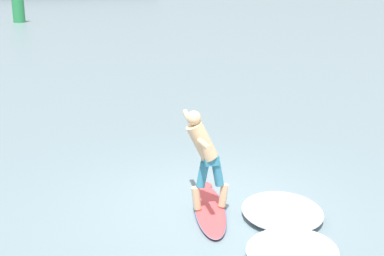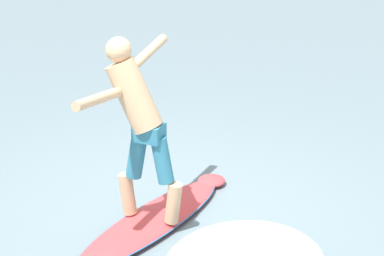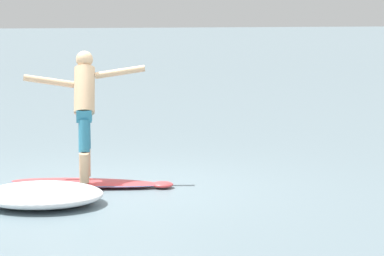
{
  "view_description": "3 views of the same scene",
  "coord_description": "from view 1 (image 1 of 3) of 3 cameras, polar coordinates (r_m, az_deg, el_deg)",
  "views": [
    {
      "loc": [
        -3.78,
        -7.79,
        4.08
      ],
      "look_at": [
        0.38,
        1.48,
        0.94
      ],
      "focal_mm": 50.0,
      "sensor_mm": 36.0,
      "label": 1
    },
    {
      "loc": [
        1.99,
        -7.58,
        4.16
      ],
      "look_at": [
        0.11,
        0.48,
        0.69
      ],
      "focal_mm": 85.0,
      "sensor_mm": 36.0,
      "label": 2
    },
    {
      "loc": [
        11.98,
        -1.93,
        2.39
      ],
      "look_at": [
        -0.48,
        1.26,
        0.7
      ],
      "focal_mm": 85.0,
      "sensor_mm": 36.0,
      "label": 3
    }
  ],
  "objects": [
    {
      "name": "ground_plane",
      "position": [
        9.57,
        1.56,
        -8.08
      ],
      "size": [
        200.0,
        200.0,
        0.0
      ],
      "primitive_type": "plane",
      "color": "slate"
    },
    {
      "name": "surfboard",
      "position": [
        9.27,
        1.89,
        -8.62
      ],
      "size": [
        1.23,
        2.24,
        0.23
      ],
      "color": "#E04549",
      "rests_on": "ground"
    },
    {
      "name": "surfer",
      "position": [
        8.79,
        1.25,
        -2.51
      ],
      "size": [
        0.78,
        1.64,
        1.73
      ],
      "color": "tan",
      "rests_on": "surfboard"
    },
    {
      "name": "channel_marker_buoy",
      "position": [
        41.03,
        -18.03,
        11.9
      ],
      "size": [
        0.85,
        0.85,
        2.08
      ],
      "color": "#288447",
      "rests_on": "ground"
    },
    {
      "name": "wave_foam_at_tail",
      "position": [
        9.15,
        9.59,
        -8.72
      ],
      "size": [
        1.7,
        1.82,
        0.25
      ],
      "color": "white",
      "rests_on": "ground"
    },
    {
      "name": "wave_foam_at_nose",
      "position": [
        7.95,
        10.64,
        -12.73
      ],
      "size": [
        1.45,
        1.39,
        0.32
      ],
      "color": "white",
      "rests_on": "ground"
    }
  ]
}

